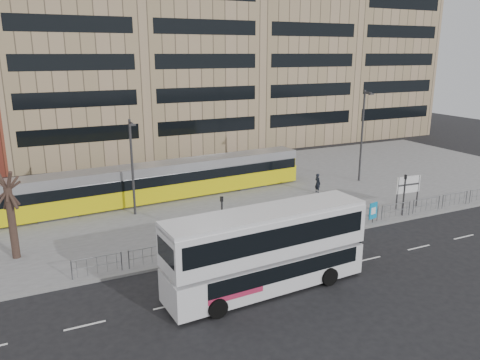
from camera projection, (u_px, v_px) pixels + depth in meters
name	position (u px, v px, depth m)	size (l,w,h in m)	color
ground	(302.00, 241.00, 30.08)	(120.00, 120.00, 0.00)	black
plaza	(226.00, 192.00, 40.50)	(64.00, 24.00, 0.15)	slate
kerb	(302.00, 240.00, 30.10)	(64.00, 0.25, 0.17)	gray
building_row	(163.00, 42.00, 57.14)	(70.40, 18.40, 31.20)	brown
pedestrian_barrier	(324.00, 220.00, 31.09)	(32.07, 0.07, 1.10)	gray
road_markings	(355.00, 262.00, 27.01)	(62.00, 0.12, 0.01)	white
double_decker_bus	(267.00, 247.00, 23.41)	(10.74, 3.17, 4.25)	silver
tram	(160.00, 181.00, 37.83)	(25.48, 4.22, 2.99)	#D3C60B
station_sign	(408.00, 186.00, 35.65)	(2.18, 0.22, 2.51)	#2D2D30
ad_panel	(373.00, 211.00, 32.70)	(0.78, 0.22, 1.48)	#2D2D30
pedestrian	(318.00, 183.00, 39.78)	(0.61, 0.40, 1.68)	black
traffic_light_west	(222.00, 214.00, 28.78)	(0.21, 0.23, 3.10)	#2D2D30
traffic_light_east	(404.00, 190.00, 33.88)	(0.22, 0.24, 3.10)	#2D2D30
lamp_post_west	(132.00, 163.00, 33.58)	(0.45, 1.04, 7.07)	#2D2D30
lamp_post_east	(362.00, 132.00, 42.48)	(0.45, 1.04, 8.36)	#2D2D30
bare_tree	(5.00, 169.00, 25.92)	(3.76, 3.76, 7.10)	#32221B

